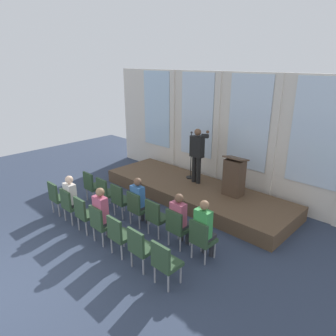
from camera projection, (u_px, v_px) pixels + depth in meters
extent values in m
plane|color=#2D384C|center=(3.00, 290.00, 5.70)|extent=(17.94, 17.94, 0.00)
cube|color=silver|center=(221.00, 132.00, 9.75)|extent=(9.71, 0.10, 3.77)
cube|color=silver|center=(157.00, 109.00, 11.47)|extent=(1.33, 0.04, 2.78)
cube|color=silver|center=(172.00, 124.00, 11.09)|extent=(0.20, 0.08, 3.77)
cube|color=silver|center=(197.00, 115.00, 10.20)|extent=(1.33, 0.04, 2.78)
cube|color=silver|center=(216.00, 132.00, 9.82)|extent=(0.20, 0.08, 3.77)
cube|color=silver|center=(248.00, 123.00, 8.93)|extent=(1.33, 0.04, 2.78)
cube|color=silver|center=(273.00, 143.00, 8.54)|extent=(0.20, 0.08, 3.77)
cube|color=silver|center=(317.00, 133.00, 7.65)|extent=(1.33, 0.04, 2.78)
cube|color=brown|center=(194.00, 192.00, 9.43)|extent=(6.16, 2.00, 0.41)
cylinder|color=black|center=(194.00, 169.00, 9.57)|extent=(0.14, 0.14, 0.85)
cylinder|color=black|center=(199.00, 170.00, 9.45)|extent=(0.14, 0.14, 0.85)
cube|color=black|center=(197.00, 147.00, 9.26)|extent=(0.42, 0.22, 0.64)
cube|color=#B28C19|center=(199.00, 144.00, 9.32)|extent=(0.06, 0.01, 0.38)
sphere|color=brown|center=(198.00, 132.00, 9.12)|extent=(0.21, 0.21, 0.21)
cylinder|color=black|center=(193.00, 142.00, 9.44)|extent=(0.09, 0.28, 0.45)
cylinder|color=black|center=(204.00, 137.00, 9.15)|extent=(0.15, 0.36, 0.15)
cylinder|color=black|center=(205.00, 135.00, 9.27)|extent=(0.11, 0.34, 0.15)
sphere|color=brown|center=(208.00, 132.00, 9.51)|extent=(0.10, 0.10, 0.10)
cylinder|color=black|center=(190.00, 177.00, 10.03)|extent=(0.28, 0.28, 0.03)
cylinder|color=black|center=(191.00, 156.00, 9.78)|extent=(0.02, 0.02, 1.45)
sphere|color=#262626|center=(192.00, 133.00, 9.53)|extent=(0.07, 0.07, 0.07)
cube|color=#4C3828|center=(234.00, 178.00, 8.60)|extent=(0.52, 0.40, 1.05)
cube|color=#4C3828|center=(236.00, 158.00, 8.43)|extent=(0.60, 0.48, 0.14)
cylinder|color=#99999E|center=(103.00, 194.00, 9.29)|extent=(0.04, 0.04, 0.40)
cylinder|color=#99999E|center=(97.00, 191.00, 9.53)|extent=(0.04, 0.04, 0.40)
cylinder|color=#99999E|center=(94.00, 198.00, 9.06)|extent=(0.04, 0.04, 0.40)
cylinder|color=#99999E|center=(87.00, 194.00, 9.30)|extent=(0.04, 0.04, 0.40)
cube|color=#2D472D|center=(94.00, 187.00, 9.22)|extent=(0.46, 0.44, 0.08)
cube|color=#2D472D|center=(88.00, 180.00, 9.00)|extent=(0.46, 0.06, 0.46)
cylinder|color=#99999E|center=(117.00, 201.00, 8.84)|extent=(0.04, 0.04, 0.40)
cylinder|color=#99999E|center=(110.00, 198.00, 9.07)|extent=(0.04, 0.04, 0.40)
cylinder|color=#99999E|center=(107.00, 205.00, 8.61)|extent=(0.04, 0.04, 0.40)
cylinder|color=#99999E|center=(100.00, 201.00, 8.84)|extent=(0.04, 0.04, 0.40)
cube|color=#2D472D|center=(108.00, 194.00, 8.76)|extent=(0.46, 0.44, 0.08)
cube|color=#2D472D|center=(102.00, 187.00, 8.54)|extent=(0.46, 0.06, 0.46)
cylinder|color=#99999E|center=(132.00, 209.00, 8.38)|extent=(0.04, 0.04, 0.40)
cylinder|color=#99999E|center=(124.00, 205.00, 8.62)|extent=(0.04, 0.04, 0.40)
cylinder|color=#99999E|center=(122.00, 213.00, 8.15)|extent=(0.04, 0.04, 0.40)
cylinder|color=#99999E|center=(114.00, 209.00, 8.39)|extent=(0.04, 0.04, 0.40)
cube|color=#2D472D|center=(123.00, 201.00, 8.31)|extent=(0.46, 0.44, 0.08)
cube|color=#2D472D|center=(117.00, 194.00, 8.09)|extent=(0.46, 0.06, 0.46)
cylinder|color=#99999E|center=(149.00, 217.00, 7.93)|extent=(0.04, 0.04, 0.40)
cylinder|color=#99999E|center=(140.00, 213.00, 8.16)|extent=(0.04, 0.04, 0.40)
cylinder|color=#99999E|center=(139.00, 222.00, 7.70)|extent=(0.04, 0.04, 0.40)
cylinder|color=#99999E|center=(130.00, 217.00, 7.93)|extent=(0.04, 0.04, 0.40)
cube|color=#2D472D|center=(140.00, 209.00, 7.85)|extent=(0.46, 0.44, 0.08)
cube|color=#2D472D|center=(133.00, 202.00, 7.63)|extent=(0.46, 0.06, 0.46)
cylinder|color=#2D2D33|center=(143.00, 213.00, 8.10)|extent=(0.10, 0.10, 0.44)
cylinder|color=#2D2D33|center=(147.00, 215.00, 7.99)|extent=(0.10, 0.10, 0.44)
cube|color=#2D2D33|center=(141.00, 206.00, 7.87)|extent=(0.34, 0.36, 0.12)
cube|color=#3366A5|center=(138.00, 196.00, 7.69)|extent=(0.36, 0.20, 0.54)
sphere|color=brown|center=(138.00, 182.00, 7.57)|extent=(0.20, 0.20, 0.20)
cylinder|color=#99999E|center=(168.00, 227.00, 7.47)|extent=(0.04, 0.04, 0.40)
cylinder|color=#99999E|center=(158.00, 222.00, 7.71)|extent=(0.04, 0.04, 0.40)
cylinder|color=#99999E|center=(159.00, 232.00, 7.24)|extent=(0.04, 0.04, 0.40)
cylinder|color=#99999E|center=(148.00, 227.00, 7.48)|extent=(0.04, 0.04, 0.40)
cube|color=#2D472D|center=(158.00, 218.00, 7.39)|extent=(0.46, 0.44, 0.08)
cube|color=#2D472D|center=(152.00, 211.00, 7.18)|extent=(0.46, 0.06, 0.46)
cylinder|color=#99999E|center=(190.00, 238.00, 7.01)|extent=(0.04, 0.04, 0.40)
cylinder|color=#99999E|center=(179.00, 232.00, 7.25)|extent=(0.04, 0.04, 0.40)
cylinder|color=#99999E|center=(180.00, 244.00, 6.78)|extent=(0.04, 0.04, 0.40)
cylinder|color=#99999E|center=(169.00, 237.00, 7.02)|extent=(0.04, 0.04, 0.40)
cube|color=#2D472D|center=(179.00, 228.00, 6.94)|extent=(0.46, 0.44, 0.08)
cube|color=#2D472D|center=(174.00, 221.00, 6.72)|extent=(0.46, 0.06, 0.46)
cylinder|color=#2D2D33|center=(182.00, 232.00, 7.19)|extent=(0.10, 0.10, 0.44)
cylinder|color=#2D2D33|center=(187.00, 235.00, 7.07)|extent=(0.10, 0.10, 0.44)
cube|color=#2D2D33|center=(181.00, 225.00, 6.96)|extent=(0.34, 0.36, 0.12)
cube|color=#B24C66|center=(178.00, 214.00, 6.77)|extent=(0.36, 0.20, 0.54)
sphere|color=brown|center=(179.00, 198.00, 6.66)|extent=(0.20, 0.20, 0.20)
cylinder|color=#99999E|center=(215.00, 250.00, 6.56)|extent=(0.04, 0.04, 0.40)
cylinder|color=#99999E|center=(202.00, 243.00, 6.80)|extent=(0.04, 0.04, 0.40)
cylinder|color=#99999E|center=(205.00, 257.00, 6.33)|extent=(0.04, 0.04, 0.40)
cylinder|color=#99999E|center=(192.00, 250.00, 6.56)|extent=(0.04, 0.04, 0.40)
cube|color=#2D472D|center=(204.00, 240.00, 6.48)|extent=(0.46, 0.44, 0.08)
cube|color=#2D472D|center=(198.00, 233.00, 6.26)|extent=(0.46, 0.06, 0.46)
cylinder|color=#2D2D33|center=(205.00, 244.00, 6.74)|extent=(0.10, 0.10, 0.44)
cylinder|color=#2D2D33|center=(212.00, 247.00, 6.62)|extent=(0.10, 0.10, 0.44)
cube|color=#2D2D33|center=(205.00, 237.00, 6.50)|extent=(0.34, 0.36, 0.12)
cube|color=green|center=(203.00, 223.00, 6.31)|extent=(0.36, 0.20, 0.61)
sphere|color=#8C6647|center=(204.00, 205.00, 6.18)|extent=(0.20, 0.20, 0.20)
cylinder|color=#99999E|center=(70.00, 206.00, 8.55)|extent=(0.04, 0.04, 0.40)
cylinder|color=#99999E|center=(64.00, 202.00, 8.78)|extent=(0.04, 0.04, 0.40)
cylinder|color=#99999E|center=(59.00, 210.00, 8.32)|extent=(0.04, 0.04, 0.40)
cylinder|color=#99999E|center=(53.00, 206.00, 8.55)|extent=(0.04, 0.04, 0.40)
cube|color=#2D472D|center=(60.00, 198.00, 8.47)|extent=(0.46, 0.44, 0.08)
cube|color=#2D472D|center=(53.00, 191.00, 8.25)|extent=(0.46, 0.06, 0.46)
cylinder|color=#99999E|center=(83.00, 214.00, 8.09)|extent=(0.04, 0.04, 0.40)
cylinder|color=#99999E|center=(76.00, 210.00, 8.33)|extent=(0.04, 0.04, 0.40)
cylinder|color=#99999E|center=(72.00, 219.00, 7.86)|extent=(0.04, 0.04, 0.40)
cylinder|color=#99999E|center=(65.00, 214.00, 8.10)|extent=(0.04, 0.04, 0.40)
cube|color=#2D472D|center=(73.00, 206.00, 8.01)|extent=(0.46, 0.44, 0.08)
cube|color=#2D472D|center=(65.00, 199.00, 7.80)|extent=(0.46, 0.06, 0.46)
cylinder|color=#2D2D33|center=(78.00, 210.00, 8.27)|extent=(0.10, 0.10, 0.44)
cylinder|color=#2D2D33|center=(82.00, 212.00, 8.15)|extent=(0.10, 0.10, 0.44)
cube|color=#2D2D33|center=(75.00, 203.00, 8.04)|extent=(0.34, 0.36, 0.12)
cube|color=silver|center=(70.00, 193.00, 7.85)|extent=(0.36, 0.20, 0.53)
sphere|color=beige|center=(69.00, 180.00, 7.74)|extent=(0.20, 0.20, 0.20)
cylinder|color=#99999E|center=(98.00, 223.00, 7.64)|extent=(0.04, 0.04, 0.40)
cylinder|color=#99999E|center=(90.00, 218.00, 7.87)|extent=(0.04, 0.04, 0.40)
cylinder|color=#99999E|center=(86.00, 228.00, 7.41)|extent=(0.04, 0.04, 0.40)
cylinder|color=#99999E|center=(79.00, 223.00, 7.64)|extent=(0.04, 0.04, 0.40)
cube|color=#2D472D|center=(88.00, 215.00, 7.56)|extent=(0.46, 0.44, 0.08)
cube|color=#2D472D|center=(80.00, 207.00, 7.34)|extent=(0.46, 0.06, 0.46)
cylinder|color=#99999E|center=(115.00, 234.00, 7.18)|extent=(0.04, 0.04, 0.40)
cylinder|color=#99999E|center=(106.00, 228.00, 7.42)|extent=(0.04, 0.04, 0.40)
cylinder|color=#99999E|center=(103.00, 239.00, 6.95)|extent=(0.04, 0.04, 0.40)
cylinder|color=#99999E|center=(94.00, 233.00, 7.19)|extent=(0.04, 0.04, 0.40)
cube|color=#2D472D|center=(104.00, 225.00, 7.10)|extent=(0.46, 0.44, 0.08)
cube|color=#2D472D|center=(96.00, 217.00, 6.88)|extent=(0.46, 0.06, 0.46)
cylinder|color=#2D2D33|center=(108.00, 229.00, 7.36)|extent=(0.10, 0.10, 0.44)
cylinder|color=#2D2D33|center=(113.00, 231.00, 7.24)|extent=(0.10, 0.10, 0.44)
cube|color=#2D2D33|center=(106.00, 221.00, 7.12)|extent=(0.34, 0.36, 0.12)
cube|color=#B24C66|center=(101.00, 209.00, 6.93)|extent=(0.36, 0.20, 0.61)
sphere|color=#8C6647|center=(100.00, 192.00, 6.80)|extent=(0.20, 0.20, 0.20)
cylinder|color=#99999E|center=(134.00, 245.00, 6.72)|extent=(0.04, 0.04, 0.40)
cylinder|color=#99999E|center=(124.00, 239.00, 6.96)|extent=(0.04, 0.04, 0.40)
cylinder|color=#99999E|center=(122.00, 252.00, 6.49)|extent=(0.04, 0.04, 0.40)
cylinder|color=#99999E|center=(112.00, 245.00, 6.73)|extent=(0.04, 0.04, 0.40)
cube|color=#2D472D|center=(122.00, 236.00, 6.65)|extent=(0.46, 0.44, 0.08)
cube|color=#2D472D|center=(114.00, 228.00, 6.43)|extent=(0.46, 0.06, 0.46)
cylinder|color=#99999E|center=(156.00, 259.00, 6.27)|extent=(0.04, 0.04, 0.40)
cylinder|color=#99999E|center=(144.00, 252.00, 6.50)|extent=(0.04, 0.04, 0.40)
cylinder|color=#99999E|center=(143.00, 266.00, 6.04)|extent=(0.04, 0.04, 0.40)
cylinder|color=#99999E|center=(132.00, 259.00, 6.27)|extent=(0.04, 0.04, 0.40)
cube|color=#2D472D|center=(143.00, 249.00, 6.19)|extent=(0.46, 0.44, 0.08)
cube|color=#2D472D|center=(136.00, 241.00, 5.97)|extent=(0.46, 0.06, 0.46)
cylinder|color=#99999E|center=(181.00, 274.00, 5.81)|extent=(0.04, 0.04, 0.40)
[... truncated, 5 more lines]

